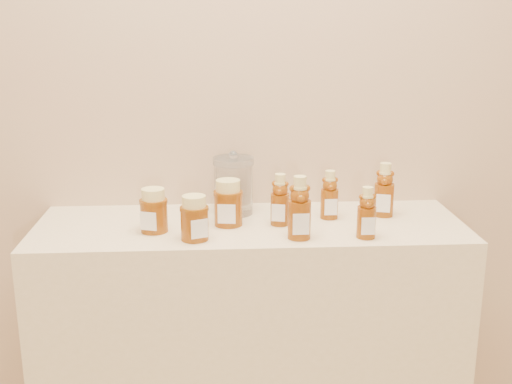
{
  "coord_description": "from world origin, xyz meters",
  "views": [
    {
      "loc": [
        -0.09,
        -0.16,
        1.47
      ],
      "look_at": [
        0.01,
        1.52,
        1.0
      ],
      "focal_mm": 45.0,
      "sensor_mm": 36.0,
      "label": 1
    }
  ],
  "objects_px": {
    "honey_jar_left": "(154,210)",
    "glass_canister": "(234,183)",
    "bear_bottle_front_left": "(300,203)",
    "bear_bottle_back_left": "(280,196)",
    "display_table": "(251,366)"
  },
  "relations": [
    {
      "from": "bear_bottle_back_left",
      "to": "honey_jar_left",
      "type": "xyz_separation_m",
      "value": [
        -0.34,
        -0.04,
        -0.02
      ]
    },
    {
      "from": "bear_bottle_front_left",
      "to": "bear_bottle_back_left",
      "type": "bearing_deg",
      "value": 107.29
    },
    {
      "from": "bear_bottle_back_left",
      "to": "glass_canister",
      "type": "relative_size",
      "value": 0.9
    },
    {
      "from": "honey_jar_left",
      "to": "glass_canister",
      "type": "relative_size",
      "value": 0.66
    },
    {
      "from": "bear_bottle_front_left",
      "to": "honey_jar_left",
      "type": "height_order",
      "value": "bear_bottle_front_left"
    },
    {
      "from": "bear_bottle_back_left",
      "to": "bear_bottle_front_left",
      "type": "bearing_deg",
      "value": -56.26
    },
    {
      "from": "honey_jar_left",
      "to": "glass_canister",
      "type": "distance_m",
      "value": 0.27
    },
    {
      "from": "display_table",
      "to": "bear_bottle_back_left",
      "type": "distance_m",
      "value": 0.54
    },
    {
      "from": "glass_canister",
      "to": "bear_bottle_back_left",
      "type": "bearing_deg",
      "value": -41.91
    },
    {
      "from": "bear_bottle_back_left",
      "to": "glass_canister",
      "type": "height_order",
      "value": "glass_canister"
    },
    {
      "from": "honey_jar_left",
      "to": "glass_canister",
      "type": "bearing_deg",
      "value": 53.62
    },
    {
      "from": "display_table",
      "to": "bear_bottle_back_left",
      "type": "xyz_separation_m",
      "value": [
        0.08,
        -0.01,
        0.53
      ]
    },
    {
      "from": "display_table",
      "to": "bear_bottle_front_left",
      "type": "bearing_deg",
      "value": -46.44
    },
    {
      "from": "glass_canister",
      "to": "bear_bottle_front_left",
      "type": "bearing_deg",
      "value": -54.18
    },
    {
      "from": "display_table",
      "to": "bear_bottle_front_left",
      "type": "xyz_separation_m",
      "value": [
        0.12,
        -0.13,
        0.54
      ]
    }
  ]
}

